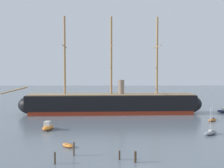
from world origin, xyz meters
TOP-DOWN VIEW (x-y plane):
  - tall_ship at (-3.87, 50.98)m, footprint 60.83×13.35m
  - dinghy_foreground_left at (-11.60, 12.77)m, footprint 2.78×2.89m
  - motorboat_mid_left at (-18.19, 27.50)m, footprint 2.52×4.95m
  - sailboat_mid_right at (16.69, 22.28)m, footprint 4.10×3.68m
  - sailboat_alongside_stern at (22.43, 38.04)m, footprint 3.53×3.07m
  - dinghy_far_left at (-27.40, 55.53)m, footprint 3.04×1.68m
  - motorboat_far_right at (31.09, 53.20)m, footprint 3.93×3.19m
  - sailboat_distant_centre at (0.06, 63.16)m, footprint 5.55×3.79m
  - mooring_piling_nearest at (-12.19, 3.59)m, footprint 0.26×0.26m
  - mooring_piling_left_pair at (-0.52, 4.23)m, footprint 0.37×0.37m
  - mooring_piling_right_pair at (-9.94, 7.60)m, footprint 0.28×0.28m
  - mooring_piling_midwater at (-2.80, 5.51)m, footprint 0.27×0.27m

SIDE VIEW (x-z plane):
  - dinghy_foreground_left at x=-11.60m, z-range 0.00..0.66m
  - dinghy_far_left at x=-27.40m, z-range 0.00..0.68m
  - sailboat_alongside_stern at x=22.43m, z-range -1.96..2.75m
  - sailboat_mid_right at x=16.69m, z-range -2.30..3.24m
  - motorboat_far_right at x=31.09m, z-range -0.23..1.31m
  - sailboat_distant_centre at x=0.06m, z-range -2.92..4.09m
  - mooring_piling_midwater at x=-2.80m, z-range 0.00..1.39m
  - motorboat_mid_left at x=-18.19m, z-range -0.30..1.70m
  - mooring_piling_left_pair at x=-0.52m, z-range 0.00..1.64m
  - mooring_piling_nearest at x=-12.19m, z-range 0.00..1.75m
  - mooring_piling_right_pair at x=-9.94m, z-range 0.00..2.17m
  - tall_ship at x=-3.87m, z-range -11.44..17.81m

